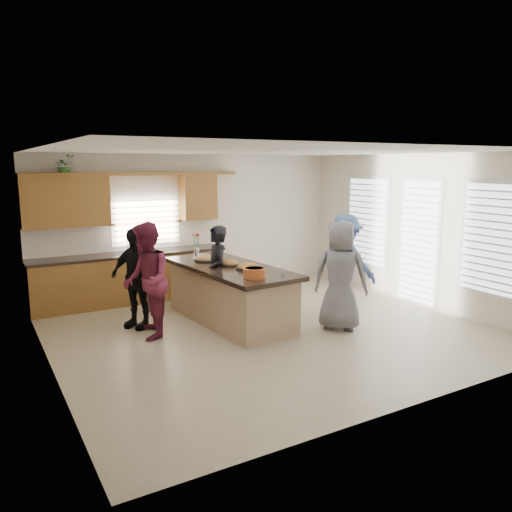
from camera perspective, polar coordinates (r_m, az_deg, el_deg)
floor at (r=8.10m, az=1.40°, el=-8.33°), size 6.50×6.50×0.00m
room_shell at (r=7.70m, az=1.46°, el=5.19°), size 6.52×6.02×2.81m
back_cabinetry at (r=9.76m, az=-14.49°, el=0.12°), size 4.08×0.66×2.46m
right_wall_glazing at (r=9.73m, az=18.28°, el=2.46°), size 0.06×4.00×2.25m
island at (r=8.35m, az=-2.98°, el=-4.50°), size 1.36×2.78×0.95m
platter_front at (r=7.99m, az=-0.91°, el=-1.31°), size 0.40×0.40×0.16m
platter_mid at (r=8.31m, az=-3.09°, el=-0.86°), size 0.36×0.36×0.14m
platter_back at (r=8.74m, az=-5.92°, el=-0.35°), size 0.40×0.40×0.16m
salad_bowl at (r=7.38m, az=-0.19°, el=-1.87°), size 0.34×0.34×0.15m
clear_cup at (r=7.70m, az=3.12°, el=-1.62°), size 0.08×0.08×0.10m
plate_stack at (r=9.06m, az=-6.03°, el=0.03°), size 0.19×0.19×0.05m
flower_vase at (r=9.25m, az=-6.85°, el=1.48°), size 0.14×0.14×0.41m
potted_plant at (r=9.48m, az=-21.07°, el=9.63°), size 0.42×0.40×0.37m
woman_left_back at (r=8.31m, az=-4.50°, el=-2.07°), size 0.51×0.66×1.62m
woman_left_mid at (r=7.67m, az=-12.41°, el=-2.78°), size 0.84×0.98×1.77m
woman_left_front at (r=8.20m, az=-13.58°, el=-2.48°), size 0.87×1.01×1.63m
woman_right_back at (r=9.07m, az=10.14°, el=-0.76°), size 1.07×1.29×1.74m
woman_right_front at (r=7.99m, az=9.65°, el=-2.22°), size 0.99×1.00×1.75m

